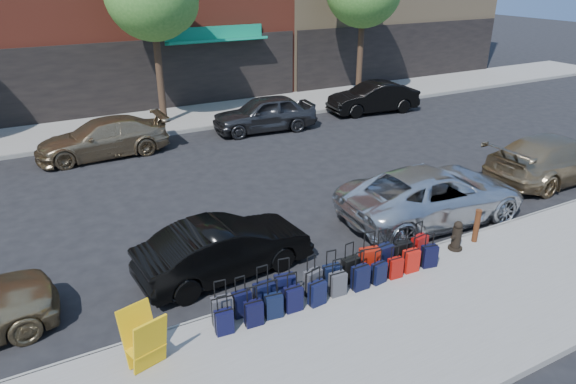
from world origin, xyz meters
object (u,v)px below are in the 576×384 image
display_rack (144,340)px  fire_hydrant (457,236)px  car_far_1 (103,138)px  suitcase_front_5 (332,277)px  bollard (477,225)px  car_near_1 (225,248)px  car_near_3 (555,158)px  car_far_3 (373,98)px  car_near_2 (433,194)px  car_far_2 (264,113)px

display_rack → fire_hydrant: bearing=-12.1°
fire_hydrant → car_far_1: size_ratio=0.16×
display_rack → car_far_1: 12.01m
car_far_1 → suitcase_front_5: bearing=11.3°
suitcase_front_5 → bollard: suitcase_front_5 is taller
fire_hydrant → suitcase_front_5: bearing=168.9°
car_near_1 → suitcase_front_5: bearing=-142.6°
car_near_3 → car_far_1: bearing=52.6°
bollard → suitcase_front_5: bearing=-179.7°
fire_hydrant → car_near_3: (6.42, 2.05, 0.25)m
suitcase_front_5 → car_far_3: 15.41m
bollard → car_near_2: 1.72m
car_near_2 → car_near_3: (5.57, 0.28, 0.01)m
display_rack → car_far_3: bearing=26.0°
fire_hydrant → display_rack: size_ratio=0.70×
car_near_2 → car_far_2: bearing=4.8°
bollard → car_near_3: 6.04m
suitcase_front_5 → car_near_1: (-1.68, 1.85, 0.22)m
fire_hydrant → car_far_1: (-6.19, 11.54, 0.19)m
bollard → display_rack: 8.37m
car_far_2 → car_far_3: (5.91, 0.21, -0.04)m
display_rack → car_far_3: (14.04, 12.16, 0.03)m
car_far_1 → fire_hydrant: bearing=26.7°
bollard → car_far_2: bearing=91.1°
car_near_1 → car_far_1: 9.70m
display_rack → car_near_2: bearing=-0.8°
suitcase_front_5 → display_rack: (-4.07, -0.41, 0.25)m
suitcase_front_5 → display_rack: bearing=-168.7°
display_rack → car_far_3: car_far_3 is taller
display_rack → car_far_1: size_ratio=0.23×
bollard → display_rack: bearing=-177.0°
display_rack → car_near_1: car_near_1 is taller
bollard → car_far_2: car_far_2 is taller
fire_hydrant → display_rack: (-7.64, -0.38, 0.18)m
car_far_3 → bollard: bearing=-18.7°
bollard → car_near_1: 6.25m
car_near_2 → car_far_3: (5.55, 10.02, -0.03)m
car_near_2 → car_far_1: (-7.03, 9.78, -0.06)m
car_far_2 → car_far_1: bearing=-84.0°
car_near_1 → car_far_3: (11.66, 9.89, 0.06)m
car_far_3 → display_rack: bearing=-42.0°
car_near_1 → car_near_3: 11.68m
suitcase_front_5 → car_near_2: size_ratio=0.17×
car_far_2 → car_near_1: bearing=-24.9°
bollard → car_far_1: 13.40m
car_near_3 → car_far_3: (-0.02, 9.73, -0.03)m
fire_hydrant → car_near_1: size_ratio=0.19×
car_near_1 → car_near_2: car_near_2 is taller
bollard → display_rack: display_rack is taller
suitcase_front_5 → car_near_2: 4.76m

